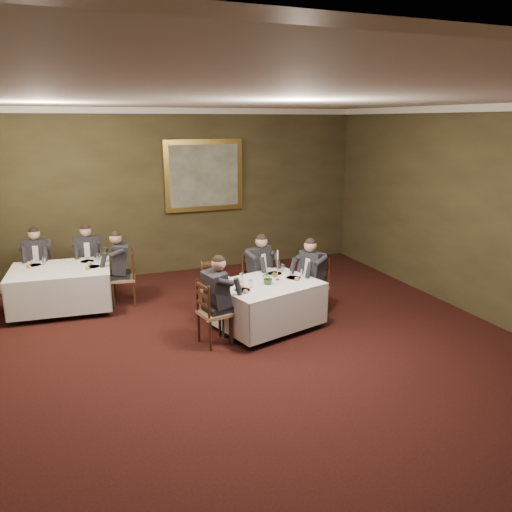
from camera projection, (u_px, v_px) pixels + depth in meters
ground at (273, 369)px, 6.73m from camera, size 10.00×10.00×0.00m
ceiling at (276, 98)px, 5.81m from camera, size 8.00×10.00×0.10m
back_wall at (183, 192)px, 10.76m from camera, size 8.00×0.10×3.50m
crown_molding at (276, 103)px, 5.82m from camera, size 8.00×10.00×0.12m
table_main at (267, 302)px, 7.97m from camera, size 1.84×1.58×0.67m
table_second at (61, 286)px, 8.74m from camera, size 1.78×1.41×0.67m
chair_main_backleft at (218, 303)px, 8.40m from camera, size 0.54×0.52×1.00m
chair_main_backright at (258, 293)px, 8.88m from camera, size 0.57×0.56×1.00m
diner_main_backright at (258, 281)px, 8.81m from camera, size 0.55×0.60×1.35m
chair_main_endleft at (214, 326)px, 7.44m from camera, size 0.50×0.51×1.00m
diner_main_endleft at (215, 311)px, 7.39m from camera, size 0.55×0.49×1.35m
chair_main_endright at (312, 298)px, 8.59m from camera, size 0.55×0.56×1.00m
diner_main_endright at (312, 286)px, 8.52m from camera, size 0.59×0.55×1.35m
chair_sec_backleft at (40, 282)px, 9.46m from camera, size 0.47×0.46×1.00m
diner_sec_backleft at (39, 271)px, 9.39m from camera, size 0.45×0.51×1.35m
chair_sec_backright at (90, 278)px, 9.71m from camera, size 0.49×0.47×1.00m
diner_sec_backright at (89, 267)px, 9.64m from camera, size 0.45×0.52×1.35m
chair_sec_endright at (125, 289)px, 9.08m from camera, size 0.48×0.50×1.00m
diner_sec_endright at (123, 277)px, 9.02m from camera, size 0.53×0.47×1.35m
centerpiece at (268, 277)px, 7.79m from camera, size 0.23×0.21×0.24m
candlestick at (277, 269)px, 7.98m from camera, size 0.07×0.07×0.51m
place_setting_table_main at (236, 280)px, 7.94m from camera, size 0.33×0.31×0.14m
place_setting_table_second at (37, 263)px, 8.89m from camera, size 0.33×0.31×0.14m
painting at (204, 176)px, 10.78m from camera, size 1.73×0.09×1.53m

